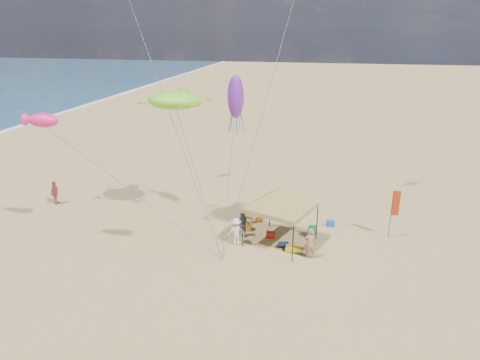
{
  "coord_description": "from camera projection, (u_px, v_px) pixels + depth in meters",
  "views": [
    {
      "loc": [
        5.08,
        -20.93,
        12.61
      ],
      "look_at": [
        0.0,
        3.0,
        4.0
      ],
      "focal_mm": 33.09,
      "sensor_mm": 36.0,
      "label": 1
    }
  ],
  "objects": [
    {
      "name": "chair_yellow",
      "position": [
        247.0,
        225.0,
        28.62
      ],
      "size": [
        0.5,
        0.5,
        0.7
      ],
      "primitive_type": "cube",
      "color": "orange",
      "rests_on": "ground"
    },
    {
      "name": "person_far_a",
      "position": [
        55.0,
        193.0,
        32.67
      ],
      "size": [
        0.59,
        1.1,
        1.78
      ],
      "primitive_type": "imported",
      "rotation": [
        0.0,
        0.0,
        1.73
      ],
      "color": "#B24444",
      "rests_on": "ground"
    },
    {
      "name": "squid_kite",
      "position": [
        236.0,
        97.0,
        26.36
      ],
      "size": [
        1.1,
        1.1,
        2.59
      ],
      "primitive_type": "ellipsoid",
      "rotation": [
        0.0,
        0.0,
        0.11
      ],
      "color": "purple",
      "rests_on": "ground"
    },
    {
      "name": "ground",
      "position": [
        229.0,
        265.0,
        24.5
      ],
      "size": [
        280.0,
        280.0,
        0.0
      ],
      "primitive_type": "plane",
      "color": "tan",
      "rests_on": "ground"
    },
    {
      "name": "person_near_b",
      "position": [
        243.0,
        225.0,
        27.52
      ],
      "size": [
        0.88,
        0.72,
        1.7
      ],
      "primitive_type": "imported",
      "rotation": [
        0.0,
        0.0,
        0.09
      ],
      "color": "#3B4051",
      "rests_on": "ground"
    },
    {
      "name": "person_near_c",
      "position": [
        236.0,
        232.0,
        26.55
      ],
      "size": [
        1.24,
        0.89,
        1.74
      ],
      "primitive_type": "imported",
      "rotation": [
        0.0,
        0.0,
        3.38
      ],
      "color": "silver",
      "rests_on": "ground"
    },
    {
      "name": "turtle_kite",
      "position": [
        175.0,
        100.0,
        27.04
      ],
      "size": [
        4.17,
        3.84,
        1.12
      ],
      "primitive_type": "ellipsoid",
      "rotation": [
        0.0,
        0.0,
        -0.43
      ],
      "color": "#7DE42A",
      "rests_on": "ground"
    },
    {
      "name": "cooler_red",
      "position": [
        271.0,
        235.0,
        27.65
      ],
      "size": [
        0.54,
        0.38,
        0.38
      ],
      "primitive_type": "cube",
      "color": "red",
      "rests_on": "ground"
    },
    {
      "name": "bag_navy",
      "position": [
        283.0,
        245.0,
        26.44
      ],
      "size": [
        0.69,
        0.54,
        0.36
      ],
      "primitive_type": "cylinder",
      "rotation": [
        0.0,
        1.57,
        0.35
      ],
      "color": "#0B1433",
      "rests_on": "ground"
    },
    {
      "name": "person_near_a",
      "position": [
        310.0,
        243.0,
        25.03
      ],
      "size": [
        0.74,
        0.55,
        1.83
      ],
      "primitive_type": "imported",
      "rotation": [
        0.0,
        0.0,
        3.32
      ],
      "color": "#A7785F",
      "rests_on": "ground"
    },
    {
      "name": "cooler_blue",
      "position": [
        330.0,
        223.0,
        29.25
      ],
      "size": [
        0.54,
        0.38,
        0.38
      ],
      "primitive_type": "cube",
      "color": "blue",
      "rests_on": "ground"
    },
    {
      "name": "crate_grey",
      "position": [
        307.0,
        248.0,
        26.14
      ],
      "size": [
        0.34,
        0.3,
        0.28
      ],
      "primitive_type": "cube",
      "color": "slate",
      "rests_on": "ground"
    },
    {
      "name": "beach_cart",
      "position": [
        294.0,
        248.0,
        25.95
      ],
      "size": [
        0.9,
        0.5,
        0.24
      ],
      "primitive_type": "cube",
      "color": "yellow",
      "rests_on": "ground"
    },
    {
      "name": "feather_flag",
      "position": [
        395.0,
        206.0,
        26.97
      ],
      "size": [
        0.48,
        0.15,
        3.21
      ],
      "color": "black",
      "rests_on": "ground"
    },
    {
      "name": "chair_green",
      "position": [
        312.0,
        232.0,
        27.7
      ],
      "size": [
        0.5,
        0.5,
        0.7
      ],
      "primitive_type": "cube",
      "color": "#1B954B",
      "rests_on": "ground"
    },
    {
      "name": "fish_kite",
      "position": [
        43.0,
        120.0,
        24.59
      ],
      "size": [
        1.94,
        1.24,
        0.8
      ],
      "primitive_type": "ellipsoid",
      "rotation": [
        0.0,
        0.0,
        -0.2
      ],
      "color": "#FF237F",
      "rests_on": "ground"
    },
    {
      "name": "canopy_tent",
      "position": [
        282.0,
        190.0,
        25.93
      ],
      "size": [
        6.3,
        6.3,
        4.15
      ],
      "color": "black",
      "rests_on": "ground"
    },
    {
      "name": "bag_orange",
      "position": [
        260.0,
        218.0,
        30.02
      ],
      "size": [
        0.54,
        0.69,
        0.36
      ],
      "primitive_type": "cylinder",
      "rotation": [
        0.0,
        1.57,
        1.22
      ],
      "color": "orange",
      "rests_on": "ground"
    }
  ]
}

